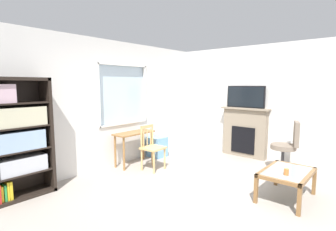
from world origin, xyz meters
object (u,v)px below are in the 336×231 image
at_px(desk_under_window, 134,138).
at_px(fireplace, 245,132).
at_px(office_chair, 288,144).
at_px(wooden_chair, 152,147).
at_px(sippy_cup, 286,172).
at_px(tv, 246,97).
at_px(coffee_table, 287,175).
at_px(plastic_drawer_unit, 157,147).
at_px(bookshelf, 17,137).

distance_m(desk_under_window, fireplace, 2.63).
distance_m(fireplace, office_chair, 1.18).
bearing_deg(wooden_chair, sippy_cup, -86.04).
bearing_deg(fireplace, tv, 180.00).
height_order(wooden_chair, tv, tv).
height_order(wooden_chair, coffee_table, wooden_chair).
distance_m(wooden_chair, coffee_table, 2.51).
relative_size(wooden_chair, plastic_drawer_unit, 1.89).
xyz_separation_m(tv, sippy_cup, (-1.94, -1.51, -0.95)).
distance_m(wooden_chair, fireplace, 2.37).
relative_size(desk_under_window, plastic_drawer_unit, 1.91).
height_order(bookshelf, sippy_cup, bookshelf).
xyz_separation_m(wooden_chair, tv, (2.12, -1.01, 0.97)).
height_order(bookshelf, desk_under_window, bookshelf).
bearing_deg(bookshelf, wooden_chair, -15.50).
xyz_separation_m(bookshelf, tv, (4.36, -1.63, 0.49)).
bearing_deg(bookshelf, fireplace, -20.42).
relative_size(desk_under_window, wooden_chair, 1.01).
bearing_deg(bookshelf, tv, -20.50).
relative_size(bookshelf, office_chair, 1.83).
distance_m(office_chair, sippy_cup, 1.59).
height_order(office_chair, coffee_table, office_chair).
relative_size(tv, coffee_table, 0.97).
bearing_deg(bookshelf, plastic_drawer_unit, -1.09).
relative_size(office_chair, sippy_cup, 11.11).
xyz_separation_m(plastic_drawer_unit, office_chair, (0.96, -2.67, 0.32)).
height_order(wooden_chair, fireplace, fireplace).
bearing_deg(sippy_cup, wooden_chair, 93.96).
height_order(fireplace, tv, tv).
bearing_deg(sippy_cup, bookshelf, 127.54).
bearing_deg(bookshelf, sippy_cup, -52.46).
xyz_separation_m(plastic_drawer_unit, coffee_table, (-0.39, -3.04, 0.13)).
xyz_separation_m(office_chair, sippy_cup, (-1.54, -0.41, -0.08)).
height_order(bookshelf, office_chair, bookshelf).
height_order(desk_under_window, coffee_table, desk_under_window).
bearing_deg(fireplace, plastic_drawer_unit, 131.33).
bearing_deg(desk_under_window, sippy_cup, -86.48).
bearing_deg(fireplace, office_chair, -111.24).
height_order(desk_under_window, tv, tv).
distance_m(bookshelf, plastic_drawer_unit, 3.08).
distance_m(bookshelf, sippy_cup, 3.99).
height_order(fireplace, sippy_cup, fireplace).
distance_m(plastic_drawer_unit, sippy_cup, 3.15).
distance_m(tv, office_chair, 1.46).
height_order(desk_under_window, wooden_chair, wooden_chair).
bearing_deg(sippy_cup, plastic_drawer_unit, 79.34).
bearing_deg(coffee_table, desk_under_window, 97.21).
relative_size(plastic_drawer_unit, fireplace, 0.40).
bearing_deg(office_chair, plastic_drawer_unit, 109.68).
xyz_separation_m(bookshelf, sippy_cup, (2.41, -3.14, -0.46)).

